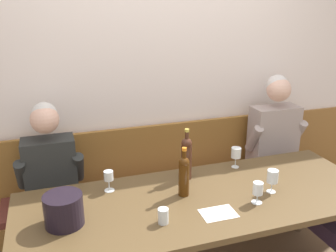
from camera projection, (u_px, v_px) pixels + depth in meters
room_wall_back at (158, 68)px, 3.00m from camera, size 6.80×0.08×2.80m
wood_wainscot_panel at (161, 175)px, 3.27m from camera, size 6.80×0.03×0.91m
wall_bench at (168, 204)px, 3.14m from camera, size 2.65×0.42×0.94m
dining_table at (202, 207)px, 2.39m from camera, size 2.35×0.88×0.73m
person_center_right_seat at (54, 213)px, 2.41m from camera, size 0.47×1.29×1.26m
person_center_left_seat at (297, 169)px, 2.98m from camera, size 0.52×1.29×1.33m
ice_bucket at (64, 210)px, 2.06m from camera, size 0.22×0.22×0.18m
wine_bottle_clear_water at (184, 175)px, 2.36m from camera, size 0.07×0.07×0.33m
wine_bottle_green_tall at (186, 157)px, 2.57m from camera, size 0.08×0.08×0.37m
wine_glass_mid_left at (273, 177)px, 2.40m from camera, size 0.07×0.07×0.16m
wine_glass_left_end at (236, 154)px, 2.76m from camera, size 0.07×0.07×0.16m
wine_glass_by_bottle at (258, 190)px, 2.28m from camera, size 0.07×0.07×0.14m
wine_glass_center_rear at (109, 177)px, 2.42m from camera, size 0.07×0.07×0.14m
water_tumbler_right at (163, 216)px, 2.09m from camera, size 0.06×0.06×0.09m
tasting_sheet_left_guest at (218, 213)px, 2.19m from camera, size 0.21×0.15×0.00m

